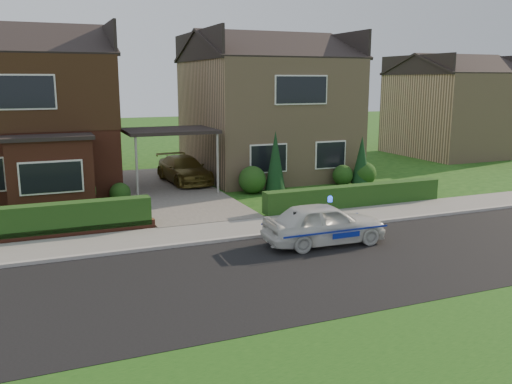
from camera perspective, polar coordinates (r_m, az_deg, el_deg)
ground at (r=13.99m, az=1.93°, el=-8.52°), size 120.00×120.00×0.00m
road at (r=13.99m, az=1.93°, el=-8.52°), size 60.00×6.00×0.02m
kerb at (r=16.65m, az=-2.41°, el=-4.96°), size 60.00×0.16×0.12m
sidewalk at (r=17.61m, az=-3.59°, el=-4.08°), size 60.00×2.00×0.10m
grass_verge at (r=10.06m, az=14.31°, el=-17.43°), size 60.00×4.00×0.01m
driveway at (r=24.06m, az=-8.92°, el=0.13°), size 3.80×12.00×0.12m
house_left at (r=25.87m, az=-23.45°, el=8.50°), size 7.50×9.53×7.25m
house_right at (r=28.29m, az=1.00°, el=9.34°), size 7.50×8.06×7.25m
carport_link at (r=23.64m, az=-9.09°, el=6.28°), size 3.80×3.00×2.77m
dwarf_wall at (r=17.87m, az=-22.84°, el=-4.33°), size 7.70×0.25×0.36m
hedge_left at (r=18.06m, az=-22.80°, el=-4.76°), size 7.50×0.55×0.90m
hedge_right at (r=21.19m, az=10.30°, el=-1.67°), size 7.50×0.55×0.80m
shrub_left_mid at (r=21.70m, az=-18.20°, el=0.03°), size 1.32×1.32×1.32m
shrub_left_near at (r=22.21m, az=-14.11°, el=-0.11°), size 0.84×0.84×0.84m
shrub_right_near at (r=23.42m, az=-0.40°, el=1.30°), size 1.20×1.20×1.20m
shrub_right_mid at (r=25.58m, az=9.12°, el=1.76°), size 0.96×0.96×0.96m
shrub_right_far at (r=25.85m, az=11.36°, el=1.92°), size 1.08×1.08×1.08m
conifer_a at (r=23.51m, az=2.05°, el=3.06°), size 0.90×0.90×2.60m
conifer_b at (r=25.66m, az=11.04°, el=3.13°), size 0.90×0.90×2.20m
neighbour_right at (r=37.86m, az=20.03°, el=7.64°), size 6.50×7.00×5.20m
police_car at (r=16.30m, az=7.19°, el=-3.34°), size 3.40×3.75×1.42m
driveway_car at (r=25.62m, az=-7.59°, el=2.38°), size 2.03×4.28×1.20m
potted_plant_b at (r=18.78m, az=-12.79°, el=-2.29°), size 0.54×0.52×0.77m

